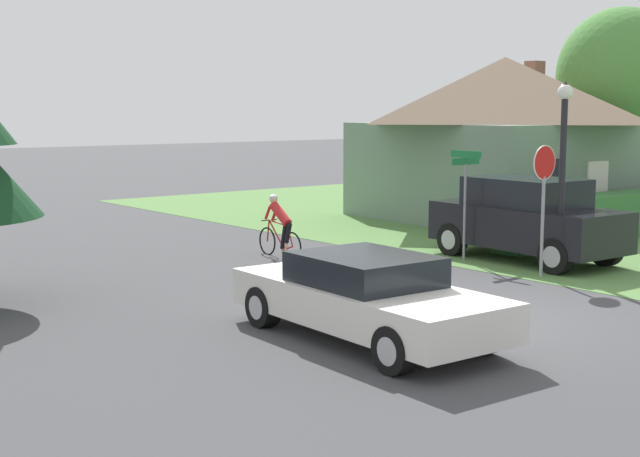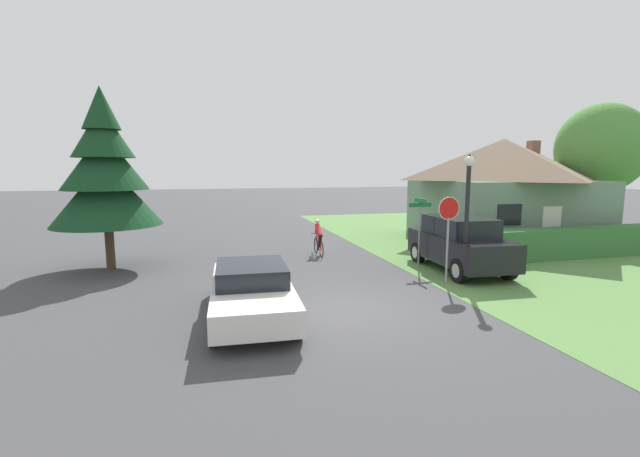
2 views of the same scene
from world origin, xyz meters
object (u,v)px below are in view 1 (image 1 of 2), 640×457
deciduous_tree_right (621,75)px  sedan_left_lane (366,297)px  cottage_house (503,135)px  stop_sign (544,184)px  cyclist (280,227)px  street_lamp (563,154)px  street_name_sign (465,184)px  parked_suv_right (527,219)px

deciduous_tree_right → sedan_left_lane: bearing=-157.2°
cottage_house → stop_sign: (-7.43, -7.23, -0.71)m
cyclist → deciduous_tree_right: deciduous_tree_right is taller
sedan_left_lane → street_lamp: street_lamp is taller
sedan_left_lane → street_name_sign: size_ratio=1.90×
sedan_left_lane → stop_sign: 6.57m
street_name_sign → cyclist: bearing=135.6°
stop_sign → street_lamp: bearing=-177.9°
cyclist → deciduous_tree_right: bearing=-84.2°
cyclist → parked_suv_right: parked_suv_right is taller
deciduous_tree_right → cyclist: bearing=-176.1°
cottage_house → street_name_sign: (-7.15, -4.83, -0.89)m
cottage_house → sedan_left_lane: cottage_house is taller
street_name_sign → cottage_house: bearing=34.0°
parked_suv_right → stop_sign: (-1.39, -1.49, 0.99)m
parked_suv_right → cottage_house: bearing=-44.0°
cyclist → stop_sign: 6.22m
parked_suv_right → street_name_sign: size_ratio=1.81×
street_name_sign → deciduous_tree_right: deciduous_tree_right is taller
cyclist → street_name_sign: street_name_sign is taller
stop_sign → street_lamp: 0.90m
parked_suv_right → street_lamp: size_ratio=1.13×
cottage_house → street_name_sign: bearing=-142.2°
cyclist → stop_sign: stop_sign is taller
cottage_house → parked_suv_right: size_ratio=1.83×
parked_suv_right → street_name_sign: bearing=53.1°
stop_sign → street_name_sign: 2.43m
cyclist → parked_suv_right: size_ratio=0.38×
parked_suv_right → deciduous_tree_right: bearing=-63.8°
cottage_house → sedan_left_lane: size_ratio=1.75×
sedan_left_lane → street_lamp: 7.34m
sedan_left_lane → street_name_sign: 7.71m
parked_suv_right → deciduous_tree_right: deciduous_tree_right is taller
cottage_house → cyclist: bearing=-166.2°
cottage_house → deciduous_tree_right: deciduous_tree_right is taller
deciduous_tree_right → street_lamp: bearing=-151.9°
street_lamp → street_name_sign: 2.53m
cyclist → stop_sign: size_ratio=0.63×
cottage_house → parked_suv_right: (-6.04, -5.74, -1.69)m
cyclist → street_lamp: (3.46, -5.38, 1.84)m
cottage_house → street_name_sign: 8.68m
cottage_house → street_lamp: bearing=-129.5°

